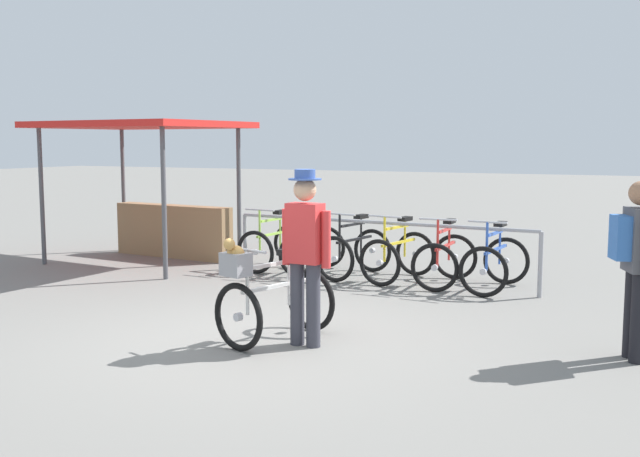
{
  "coord_description": "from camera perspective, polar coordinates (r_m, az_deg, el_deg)",
  "views": [
    {
      "loc": [
        3.68,
        -6.29,
        1.99
      ],
      "look_at": [
        0.08,
        1.29,
        1.0
      ],
      "focal_mm": 41.6,
      "sensor_mm": 36.0,
      "label": 1
    }
  ],
  "objects": [
    {
      "name": "person_with_featured_bike",
      "position": [
        7.15,
        -1.15,
        -1.65
      ],
      "size": [
        0.53,
        0.32,
        1.72
      ],
      "color": "#383842",
      "rests_on": "ground"
    },
    {
      "name": "racked_bike_red",
      "position": [
        10.39,
        9.61,
        -2.35
      ],
      "size": [
        0.66,
        1.1,
        0.97
      ],
      "color": "black",
      "rests_on": "ground"
    },
    {
      "name": "racked_bike_black",
      "position": [
        10.92,
        2.65,
        -1.82
      ],
      "size": [
        0.84,
        1.19,
        0.97
      ],
      "color": "black",
      "rests_on": "ground"
    },
    {
      "name": "featured_bicycle",
      "position": [
        7.35,
        -4.08,
        -5.1
      ],
      "size": [
        0.94,
        1.25,
        1.09
      ],
      "color": "black",
      "rests_on": "ground"
    },
    {
      "name": "racked_bike_lime",
      "position": [
        11.6,
        -3.57,
        -1.32
      ],
      "size": [
        0.74,
        1.15,
        0.97
      ],
      "color": "black",
      "rests_on": "ground"
    },
    {
      "name": "ground_plane",
      "position": [
        7.56,
        -4.83,
        -8.56
      ],
      "size": [
        80.0,
        80.0,
        0.0
      ],
      "primitive_type": "plane",
      "color": "slate"
    },
    {
      "name": "market_stall",
      "position": [
        12.63,
        -12.54,
        3.87
      ],
      "size": [
        3.28,
        2.55,
        2.3
      ],
      "color": "#4C4C51",
      "rests_on": "ground"
    },
    {
      "name": "pedestrian_with_backpack",
      "position": [
        7.26,
        23.11,
        -2.15
      ],
      "size": [
        0.42,
        0.5,
        1.64
      ],
      "color": "black",
      "rests_on": "ground"
    },
    {
      "name": "racked_bike_yellow",
      "position": [
        10.63,
        6.04,
        -2.08
      ],
      "size": [
        0.85,
        1.2,
        0.97
      ],
      "color": "black",
      "rests_on": "ground"
    },
    {
      "name": "bike_rack_rail",
      "position": [
        10.52,
        4.46,
        -0.33
      ],
      "size": [
        4.6,
        0.33,
        0.88
      ],
      "color": "#99999E",
      "rests_on": "ground"
    },
    {
      "name": "racked_bike_teal",
      "position": [
        11.24,
        -0.55,
        -1.57
      ],
      "size": [
        0.71,
        1.11,
        0.97
      ],
      "color": "black",
      "rests_on": "ground"
    },
    {
      "name": "racked_bike_blue",
      "position": [
        10.18,
        13.33,
        -2.62
      ],
      "size": [
        0.75,
        1.16,
        0.97
      ],
      "color": "black",
      "rests_on": "ground"
    }
  ]
}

